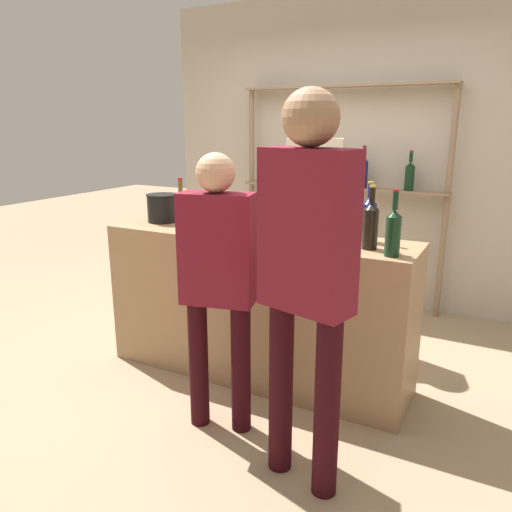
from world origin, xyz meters
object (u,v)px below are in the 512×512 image
at_px(counter_bottle_1, 371,224).
at_px(customer_right, 307,263).
at_px(wine_glass, 256,217).
at_px(server_behind_counter, 314,203).
at_px(ice_bucket, 162,208).
at_px(counter_bottle_3, 393,231).
at_px(counter_bottle_2, 181,208).
at_px(counter_bottle_4, 369,218).
at_px(counter_bottle_0, 334,217).
at_px(customer_center, 218,273).

xyz_separation_m(counter_bottle_1, customer_right, (-0.07, -0.77, -0.04)).
xyz_separation_m(wine_glass, server_behind_counter, (0.07, 0.82, -0.02)).
bearing_deg(counter_bottle_1, ice_bucket, 176.37).
bearing_deg(customer_right, server_behind_counter, 34.73).
bearing_deg(counter_bottle_1, counter_bottle_3, -33.62).
bearing_deg(counter_bottle_2, wine_glass, 3.40).
bearing_deg(customer_right, wine_glass, 53.86).
bearing_deg(customer_right, counter_bottle_4, 13.67).
relative_size(counter_bottle_0, counter_bottle_2, 1.08).
bearing_deg(server_behind_counter, ice_bucket, -63.45).
distance_m(counter_bottle_2, wine_glass, 0.56).
bearing_deg(counter_bottle_2, customer_center, -42.08).
relative_size(counter_bottle_2, customer_center, 0.22).
xyz_separation_m(counter_bottle_3, ice_bucket, (-1.68, 0.20, -0.04)).
relative_size(counter_bottle_4, wine_glass, 2.26).
bearing_deg(counter_bottle_1, counter_bottle_0, 157.65).
distance_m(counter_bottle_0, customer_right, 0.90).
distance_m(counter_bottle_0, server_behind_counter, 0.88).
bearing_deg(counter_bottle_2, counter_bottle_3, -4.52).
bearing_deg(counter_bottle_1, customer_center, -138.16).
height_order(counter_bottle_3, counter_bottle_4, same).
xyz_separation_m(counter_bottle_1, customer_center, (-0.65, -0.58, -0.22)).
relative_size(counter_bottle_3, customer_right, 0.20).
height_order(customer_center, customer_right, customer_right).
height_order(wine_glass, server_behind_counter, server_behind_counter).
height_order(counter_bottle_1, counter_bottle_4, counter_bottle_1).
height_order(counter_bottle_0, counter_bottle_3, counter_bottle_0).
xyz_separation_m(counter_bottle_1, server_behind_counter, (-0.68, 0.87, -0.05)).
height_order(counter_bottle_0, counter_bottle_2, counter_bottle_0).
height_order(counter_bottle_0, customer_right, customer_right).
height_order(counter_bottle_2, customer_center, customer_center).
relative_size(counter_bottle_0, counter_bottle_1, 1.00).
relative_size(counter_bottle_2, server_behind_counter, 0.18).
bearing_deg(customer_center, customer_right, -122.09).
height_order(counter_bottle_0, customer_center, customer_center).
relative_size(counter_bottle_0, ice_bucket, 1.59).
bearing_deg(customer_right, customer_center, 85.69).
distance_m(counter_bottle_1, counter_bottle_4, 0.18).
height_order(ice_bucket, server_behind_counter, server_behind_counter).
distance_m(customer_center, customer_right, 0.64).
distance_m(counter_bottle_3, wine_glass, 0.91).
bearing_deg(counter_bottle_3, counter_bottle_0, 153.17).
relative_size(counter_bottle_0, counter_bottle_4, 1.00).
xyz_separation_m(counter_bottle_0, server_behind_counter, (-0.43, 0.77, -0.05)).
height_order(ice_bucket, customer_center, customer_center).
distance_m(counter_bottle_1, counter_bottle_3, 0.18).
bearing_deg(wine_glass, ice_bucket, 176.51).
relative_size(counter_bottle_1, server_behind_counter, 0.20).
bearing_deg(counter_bottle_0, customer_right, -78.16).
height_order(wine_glass, customer_right, customer_right).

